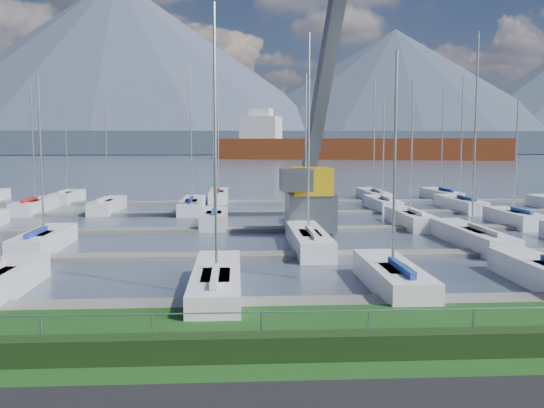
{
  "coord_description": "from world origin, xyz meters",
  "views": [
    {
      "loc": [
        -1.68,
        -16.35,
        5.87
      ],
      "look_at": [
        0.0,
        12.0,
        3.0
      ],
      "focal_mm": 40.0,
      "sensor_mm": 36.0,
      "label": 1
    }
  ],
  "objects": [
    {
      "name": "path",
      "position": [
        0.0,
        -3.0,
        0.01
      ],
      "size": [
        160.0,
        2.0,
        0.04
      ],
      "primitive_type": "cube",
      "color": "black",
      "rests_on": "grass"
    },
    {
      "name": "water",
      "position": [
        0.0,
        260.0,
        -0.4
      ],
      "size": [
        800.0,
        540.0,
        0.2
      ],
      "primitive_type": "cube",
      "color": "#424F61"
    },
    {
      "name": "hedge",
      "position": [
        0.0,
        -0.4,
        0.35
      ],
      "size": [
        80.0,
        0.7,
        0.7
      ],
      "primitive_type": "cube",
      "color": "black",
      "rests_on": "grass"
    },
    {
      "name": "fence",
      "position": [
        0.0,
        0.0,
        1.2
      ],
      "size": [
        80.0,
        0.04,
        0.04
      ],
      "primitive_type": "cylinder",
      "rotation": [
        0.0,
        1.57,
        0.0
      ],
      "color": "gray",
      "rests_on": "grass"
    },
    {
      "name": "foothill",
      "position": [
        0.0,
        330.0,
        6.0
      ],
      "size": [
        900.0,
        80.0,
        12.0
      ],
      "primitive_type": "cube",
      "color": "#3C4858",
      "rests_on": "water"
    },
    {
      "name": "mountains",
      "position": [
        7.35,
        404.62,
        46.68
      ],
      "size": [
        1190.0,
        360.0,
        115.0
      ],
      "color": "#3C4C58",
      "rests_on": "water"
    },
    {
      "name": "docks",
      "position": [
        0.0,
        26.0,
        -0.22
      ],
      "size": [
        90.0,
        41.6,
        0.25
      ],
      "color": "slate",
      "rests_on": "water"
    },
    {
      "name": "crane",
      "position": [
        3.82,
        25.61,
        5.33
      ],
      "size": [
        5.53,
        13.21,
        22.35
      ],
      "rotation": [
        0.0,
        0.0,
        0.01
      ],
      "color": "#585B5F",
      "rests_on": "water"
    },
    {
      "name": "cargo_ship_mid",
      "position": [
        40.3,
        210.85,
        3.47
      ],
      "size": [
        108.99,
        45.39,
        21.5
      ],
      "rotation": [
        0.0,
        0.0,
        -0.26
      ],
      "color": "maroon",
      "rests_on": "water"
    },
    {
      "name": "sailboat_fleet",
      "position": [
        -0.52,
        28.94,
        5.39
      ],
      "size": [
        75.35,
        50.01,
        13.14
      ],
      "color": "navy",
      "rests_on": "water"
    }
  ]
}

